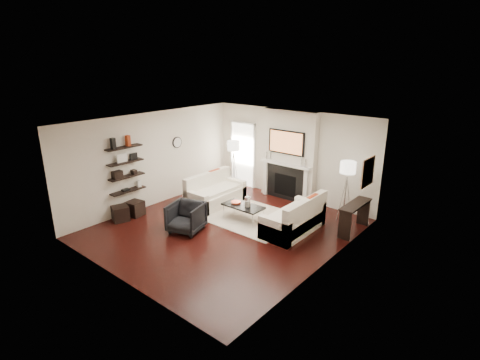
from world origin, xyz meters
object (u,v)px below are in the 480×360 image
Objects in this scene: loveseat_left_base at (216,198)px; loveseat_right_base at (293,223)px; coffee_table at (243,206)px; lamp_right_shade at (348,167)px; lamp_left_shade at (234,146)px; ottoman_near at (135,208)px; armchair at (186,216)px.

loveseat_right_base is (2.69, -0.06, 0.00)m from loveseat_left_base.
coffee_table is 2.75× the size of lamp_right_shade.
lamp_left_shade reaches higher than loveseat_right_base.
lamp_right_shade reaches higher than loveseat_left_base.
ottoman_near is (-0.62, -3.43, -1.25)m from lamp_left_shade.
lamp_left_shade is 3.70m from ottoman_near.
loveseat_right_base is at bearing -24.89° from lamp_left_shade.
loveseat_right_base is 4.50× the size of lamp_left_shade.
coffee_table is (1.31, -0.34, 0.19)m from loveseat_left_base.
loveseat_left_base is at bearing 178.67° from loveseat_right_base.
armchair is 3.57m from lamp_left_shade.
loveseat_left_base reaches higher than ottoman_near.
lamp_left_shade reaches higher than loveseat_left_base.
loveseat_right_base is 4.32m from ottoman_near.
ottoman_near is (-4.52, -3.41, -1.25)m from lamp_right_shade.
lamp_left_shade is 1.00× the size of lamp_right_shade.
armchair reaches higher than loveseat_right_base.
loveseat_right_base is at bearing -1.33° from loveseat_left_base.
loveseat_right_base is 2.05m from lamp_right_shade.
loveseat_right_base is at bearing 11.32° from coffee_table.
loveseat_left_base and coffee_table have the same top height.
loveseat_left_base is at bearing -68.94° from lamp_left_shade.
coffee_table is 1.57m from armchair.
coffee_table is at bearing -139.06° from lamp_right_shade.
loveseat_left_base is 2.24× the size of armchair.
lamp_left_shade is at bearing 136.31° from coffee_table.
coffee_table is 2.75× the size of lamp_left_shade.
ottoman_near is (-1.81, -0.23, -0.20)m from armchair.
lamp_left_shade reaches higher than coffee_table.
lamp_right_shade is 1.00× the size of ottoman_near.
coffee_table is 2.78m from lamp_left_shade.
loveseat_left_base is 1.00× the size of loveseat_right_base.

